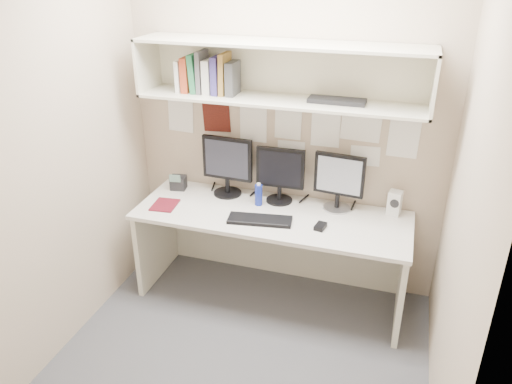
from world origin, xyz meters
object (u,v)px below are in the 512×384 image
(monitor_left, at_px, (227,164))
(desk_phone, at_px, (178,182))
(monitor_center, at_px, (280,172))
(desk, at_px, (271,255))
(maroon_notebook, at_px, (165,205))
(speaker, at_px, (395,203))
(monitor_right, at_px, (339,179))
(keyboard, at_px, (260,220))

(monitor_left, bearing_deg, desk_phone, -171.69)
(monitor_center, bearing_deg, desk, -91.44)
(monitor_left, distance_m, desk_phone, 0.46)
(monitor_left, xyz_separation_m, maroon_notebook, (-0.38, -0.34, -0.25))
(monitor_left, relative_size, speaker, 2.54)
(desk, relative_size, monitor_right, 4.68)
(monitor_left, bearing_deg, monitor_right, 2.66)
(desk, xyz_separation_m, maroon_notebook, (-0.80, -0.12, 0.37))
(desk_phone, bearing_deg, monitor_center, -6.76)
(monitor_right, xyz_separation_m, speaker, (0.41, 0.03, -0.14))
(monitor_center, height_order, speaker, monitor_center)
(speaker, distance_m, maroon_notebook, 1.69)
(maroon_notebook, distance_m, desk_phone, 0.31)
(monitor_left, xyz_separation_m, desk_phone, (-0.41, -0.04, -0.20))
(keyboard, bearing_deg, speaker, 15.07)
(monitor_left, relative_size, monitor_right, 1.09)
(desk, relative_size, speaker, 10.95)
(keyboard, bearing_deg, desk, 63.10)
(monitor_left, bearing_deg, speaker, 3.95)
(monitor_center, bearing_deg, desk_phone, -178.68)
(desk, bearing_deg, speaker, 16.31)
(keyboard, xyz_separation_m, desk_phone, (-0.78, 0.32, 0.05))
(maroon_notebook, bearing_deg, monitor_right, 9.59)
(speaker, bearing_deg, desk, -153.69)
(speaker, bearing_deg, monitor_left, -168.70)
(monitor_right, bearing_deg, desk_phone, -172.24)
(desk, relative_size, monitor_left, 4.30)
(monitor_left, bearing_deg, monitor_center, 2.67)
(monitor_center, bearing_deg, keyboard, -98.93)
(desk, relative_size, maroon_notebook, 9.35)
(monitor_center, distance_m, monitor_right, 0.44)
(desk_phone, bearing_deg, monitor_right, -7.74)
(desk, xyz_separation_m, monitor_left, (-0.42, 0.22, 0.62))
(monitor_left, distance_m, maroon_notebook, 0.57)
(speaker, bearing_deg, maroon_notebook, -157.30)
(monitor_left, bearing_deg, desk, -24.85)
(desk, relative_size, monitor_center, 4.71)
(speaker, relative_size, maroon_notebook, 0.85)
(desk, bearing_deg, monitor_right, 26.45)
(desk, bearing_deg, desk_phone, 167.86)
(monitor_right, relative_size, keyboard, 0.95)
(monitor_center, relative_size, desk_phone, 2.95)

